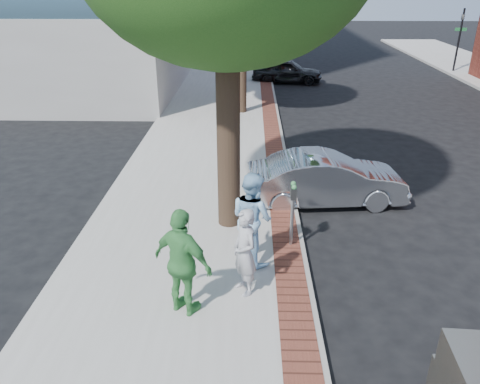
{
  "coord_description": "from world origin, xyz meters",
  "views": [
    {
      "loc": [
        -0.11,
        -7.95,
        5.5
      ],
      "look_at": [
        -0.33,
        1.35,
        1.2
      ],
      "focal_mm": 35.0,
      "sensor_mm": 36.0,
      "label": 1
    }
  ],
  "objects_px": {
    "parking_meter": "(293,201)",
    "person_officer": "(252,218)",
    "person_gray": "(245,252)",
    "person_green": "(183,263)",
    "bg_car": "(287,71)",
    "sedan_silver": "(327,179)"
  },
  "relations": [
    {
      "from": "person_gray",
      "to": "person_officer",
      "type": "height_order",
      "value": "person_officer"
    },
    {
      "from": "sedan_silver",
      "to": "bg_car",
      "type": "relative_size",
      "value": 1.05
    },
    {
      "from": "person_gray",
      "to": "person_officer",
      "type": "distance_m",
      "value": 1.11
    },
    {
      "from": "person_gray",
      "to": "person_green",
      "type": "height_order",
      "value": "person_green"
    },
    {
      "from": "parking_meter",
      "to": "sedan_silver",
      "type": "xyz_separation_m",
      "value": [
        1.1,
        2.44,
        -0.53
      ]
    },
    {
      "from": "person_officer",
      "to": "person_green",
      "type": "xyz_separation_m",
      "value": [
        -1.16,
        -1.68,
        0.02
      ]
    },
    {
      "from": "parking_meter",
      "to": "bg_car",
      "type": "relative_size",
      "value": 0.38
    },
    {
      "from": "parking_meter",
      "to": "person_gray",
      "type": "xyz_separation_m",
      "value": [
        -0.99,
        -1.68,
        -0.21
      ]
    },
    {
      "from": "sedan_silver",
      "to": "person_green",
      "type": "bearing_deg",
      "value": 141.32
    },
    {
      "from": "person_gray",
      "to": "bg_car",
      "type": "distance_m",
      "value": 19.73
    },
    {
      "from": "parking_meter",
      "to": "person_officer",
      "type": "height_order",
      "value": "person_officer"
    },
    {
      "from": "parking_meter",
      "to": "person_officer",
      "type": "bearing_deg",
      "value": -145.62
    },
    {
      "from": "person_gray",
      "to": "parking_meter",
      "type": "bearing_deg",
      "value": 120.82
    },
    {
      "from": "person_gray",
      "to": "person_green",
      "type": "relative_size",
      "value": 0.85
    },
    {
      "from": "person_officer",
      "to": "bg_car",
      "type": "distance_m",
      "value": 18.64
    },
    {
      "from": "parking_meter",
      "to": "person_gray",
      "type": "height_order",
      "value": "person_gray"
    },
    {
      "from": "person_gray",
      "to": "person_officer",
      "type": "relative_size",
      "value": 0.87
    },
    {
      "from": "person_gray",
      "to": "bg_car",
      "type": "height_order",
      "value": "person_gray"
    },
    {
      "from": "person_officer",
      "to": "bg_car",
      "type": "xyz_separation_m",
      "value": [
        1.98,
        18.53,
        -0.45
      ]
    },
    {
      "from": "person_green",
      "to": "bg_car",
      "type": "xyz_separation_m",
      "value": [
        3.14,
        20.21,
        -0.48
      ]
    },
    {
      "from": "person_gray",
      "to": "person_green",
      "type": "distance_m",
      "value": 1.19
    },
    {
      "from": "parking_meter",
      "to": "person_gray",
      "type": "bearing_deg",
      "value": -120.52
    }
  ]
}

